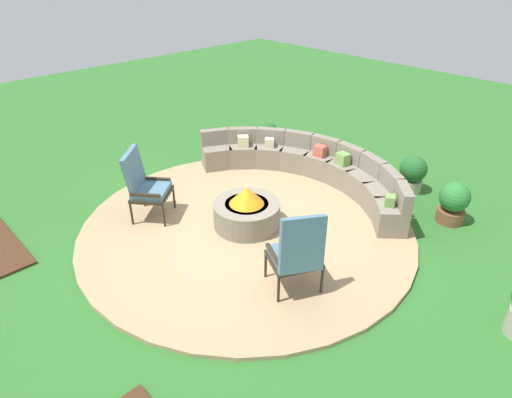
# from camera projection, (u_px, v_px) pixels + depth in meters

# --- Properties ---
(ground_plane) EXTENTS (24.00, 24.00, 0.00)m
(ground_plane) POSITION_uv_depth(u_px,v_px,m) (247.00, 228.00, 6.95)
(ground_plane) COLOR #2D6B28
(patio_circle) EXTENTS (5.21, 5.21, 0.06)m
(patio_circle) POSITION_uv_depth(u_px,v_px,m) (247.00, 226.00, 6.94)
(patio_circle) COLOR tan
(patio_circle) RESTS_ON ground_plane
(fire_pit) EXTENTS (1.05, 1.05, 0.67)m
(fire_pit) POSITION_uv_depth(u_px,v_px,m) (247.00, 211.00, 6.79)
(fire_pit) COLOR gray
(fire_pit) RESTS_ON patio_circle
(curved_stone_bench) EXTENTS (4.26, 1.79, 0.73)m
(curved_stone_bench) POSITION_uv_depth(u_px,v_px,m) (310.00, 168.00, 8.03)
(curved_stone_bench) COLOR gray
(curved_stone_bench) RESTS_ON patio_circle
(lounge_chair_front_left) EXTENTS (0.82, 0.84, 1.16)m
(lounge_chair_front_left) POSITION_uv_depth(u_px,v_px,m) (145.00, 184.00, 6.88)
(lounge_chair_front_left) COLOR #2D2319
(lounge_chair_front_left) RESTS_ON patio_circle
(lounge_chair_front_right) EXTENTS (0.78, 0.81, 1.16)m
(lounge_chair_front_right) POSITION_uv_depth(u_px,v_px,m) (297.00, 252.00, 5.33)
(lounge_chair_front_right) COLOR #2D2319
(lounge_chair_front_right) RESTS_ON patio_circle
(potted_plant_0) EXTENTS (0.48, 0.48, 0.68)m
(potted_plant_0) POSITION_uv_depth(u_px,v_px,m) (413.00, 173.00, 7.84)
(potted_plant_0) COLOR #A89E8E
(potted_plant_0) RESTS_ON ground_plane
(potted_plant_1) EXTENTS (0.48, 0.48, 0.69)m
(potted_plant_1) POSITION_uv_depth(u_px,v_px,m) (454.00, 202.00, 6.94)
(potted_plant_1) COLOR brown
(potted_plant_1) RESTS_ON ground_plane
(potted_plant_2) EXTENTS (0.34, 0.34, 0.55)m
(potted_plant_2) POSITION_uv_depth(u_px,v_px,m) (269.00, 134.00, 9.65)
(potted_plant_2) COLOR #605B56
(potted_plant_2) RESTS_ON ground_plane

